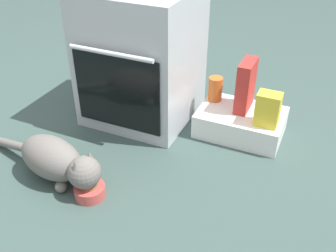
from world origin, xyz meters
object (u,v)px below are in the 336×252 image
at_px(pantry_cabinet, 241,122).
at_px(food_bowl, 90,190).
at_px(oven, 142,56).
at_px(cat, 57,160).
at_px(snack_bag, 268,109).
at_px(cereal_box, 246,86).
at_px(sauce_jar, 215,89).

distance_m(pantry_cabinet, food_bowl, 0.92).
relative_size(oven, cat, 1.02).
relative_size(food_bowl, snack_bag, 0.78).
xyz_separation_m(oven, pantry_cabinet, (0.60, 0.03, -0.31)).
bearing_deg(cereal_box, oven, -173.10).
height_order(food_bowl, cereal_box, cereal_box).
bearing_deg(oven, pantry_cabinet, 2.66).
height_order(oven, pantry_cabinet, oven).
bearing_deg(sauce_jar, food_bowl, -109.43).
distance_m(pantry_cabinet, cat, 1.01).
height_order(cat, snack_bag, snack_bag).
bearing_deg(food_bowl, oven, 98.55).
relative_size(oven, food_bowl, 5.35).
xyz_separation_m(food_bowl, snack_bag, (0.63, 0.71, 0.19)).
relative_size(cat, cereal_box, 2.64).
distance_m(oven, cereal_box, 0.60).
xyz_separation_m(cereal_box, sauce_jar, (-0.18, 0.02, -0.07)).
bearing_deg(cat, pantry_cabinet, 58.21).
height_order(cat, cereal_box, cereal_box).
relative_size(oven, cereal_box, 2.69).
relative_size(oven, snack_bag, 4.18).
distance_m(cat, snack_bag, 1.07).
bearing_deg(sauce_jar, cat, -121.40).
xyz_separation_m(cat, snack_bag, (0.83, 0.68, 0.11)).
relative_size(sauce_jar, snack_bag, 0.78).
relative_size(cereal_box, snack_bag, 1.56).
relative_size(oven, sauce_jar, 5.38).
distance_m(food_bowl, cat, 0.22).
xyz_separation_m(sauce_jar, snack_bag, (0.33, -0.14, 0.02)).
bearing_deg(cereal_box, cat, -130.44).
height_order(sauce_jar, snack_bag, snack_bag).
height_order(oven, cereal_box, oven).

